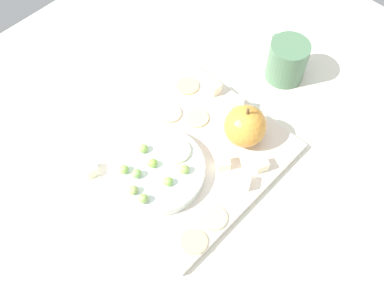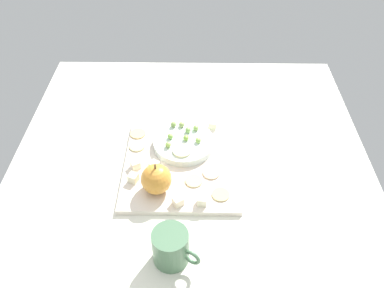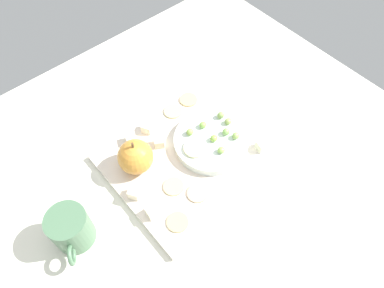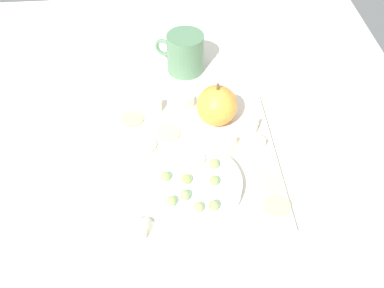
{
  "view_description": "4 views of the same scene",
  "coord_description": "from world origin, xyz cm",
  "px_view_note": "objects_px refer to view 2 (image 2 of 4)",
  "views": [
    {
      "loc": [
        32.34,
        31.34,
        71.74
      ],
      "look_at": [
        3.67,
        3.92,
        8.19
      ],
      "focal_mm": 41.2,
      "sensor_mm": 36.0,
      "label": 1
    },
    {
      "loc": [
        -69.9,
        -1.42,
        79.51
      ],
      "look_at": [
        6.21,
        -0.33,
        9.0
      ],
      "focal_mm": 37.4,
      "sensor_mm": 36.0,
      "label": 2
    },
    {
      "loc": [
        -22.27,
        -29.51,
        71.72
      ],
      "look_at": [
        5.43,
        2.7,
        8.49
      ],
      "focal_mm": 33.68,
      "sensor_mm": 36.0,
      "label": 3
    },
    {
      "loc": [
        58.93,
        -1.86,
        64.7
      ],
      "look_at": [
        4.01,
        2.77,
        8.34
      ],
      "focal_mm": 44.53,
      "sensor_mm": 36.0,
      "label": 4
    }
  ],
  "objects_px": {
    "cheese_cube_3": "(178,201)",
    "grape_3": "(168,145)",
    "cracker_0": "(211,174)",
    "grape_6": "(196,128)",
    "grape_1": "(188,130)",
    "grape_7": "(173,124)",
    "platter": "(181,165)",
    "cheese_cube_4": "(135,165)",
    "serving_dish": "(184,143)",
    "apple_slice_0": "(182,151)",
    "grape_2": "(186,138)",
    "cheese_cube_1": "(213,125)",
    "apple_whole": "(156,179)",
    "cracker_3": "(138,134)",
    "cheese_cube_5": "(154,166)",
    "cracker_2": "(194,181)",
    "cup": "(171,247)",
    "cheese_cube_2": "(202,201)",
    "cracker_1": "(137,146)",
    "grape_5": "(198,140)",
    "grape_0": "(182,124)",
    "cheese_cube_0": "(133,178)",
    "grape_4": "(170,136)",
    "cracker_4": "(221,195)"
  },
  "relations": [
    {
      "from": "apple_whole",
      "to": "grape_1",
      "type": "relative_size",
      "value": 4.42
    },
    {
      "from": "grape_2",
      "to": "cheese_cube_1",
      "type": "bearing_deg",
      "value": -44.81
    },
    {
      "from": "serving_dish",
      "to": "apple_slice_0",
      "type": "xyz_separation_m",
      "value": [
        -0.04,
        0.0,
        0.01
      ]
    },
    {
      "from": "cheese_cube_2",
      "to": "cheese_cube_3",
      "type": "relative_size",
      "value": 1.0
    },
    {
      "from": "cheese_cube_3",
      "to": "cracker_0",
      "type": "xyz_separation_m",
      "value": [
        0.1,
        -0.08,
        -0.01
      ]
    },
    {
      "from": "cheese_cube_0",
      "to": "grape_4",
      "type": "xyz_separation_m",
      "value": [
        0.14,
        -0.09,
        0.02
      ]
    },
    {
      "from": "cheese_cube_3",
      "to": "cheese_cube_0",
      "type": "bearing_deg",
      "value": 57.44
    },
    {
      "from": "apple_whole",
      "to": "cracker_0",
      "type": "height_order",
      "value": "apple_whole"
    },
    {
      "from": "grape_3",
      "to": "cheese_cube_5",
      "type": "bearing_deg",
      "value": 151.83
    },
    {
      "from": "grape_3",
      "to": "grape_5",
      "type": "distance_m",
      "value": 0.08
    },
    {
      "from": "cheese_cube_5",
      "to": "cracker_1",
      "type": "relative_size",
      "value": 0.51
    },
    {
      "from": "serving_dish",
      "to": "grape_0",
      "type": "distance_m",
      "value": 0.06
    },
    {
      "from": "cracker_2",
      "to": "grape_3",
      "type": "xyz_separation_m",
      "value": [
        0.1,
        0.07,
        0.03
      ]
    },
    {
      "from": "serving_dish",
      "to": "cup",
      "type": "distance_m",
      "value": 0.34
    },
    {
      "from": "cracker_2",
      "to": "cracker_3",
      "type": "xyz_separation_m",
      "value": [
        0.18,
        0.16,
        0.0
      ]
    },
    {
      "from": "cheese_cube_5",
      "to": "grape_3",
      "type": "height_order",
      "value": "grape_3"
    },
    {
      "from": "grape_3",
      "to": "grape_6",
      "type": "height_order",
      "value": "same"
    },
    {
      "from": "grape_1",
      "to": "grape_7",
      "type": "relative_size",
      "value": 1.0
    },
    {
      "from": "grape_1",
      "to": "cracker_3",
      "type": "bearing_deg",
      "value": 85.05
    },
    {
      "from": "cheese_cube_3",
      "to": "grape_3",
      "type": "relative_size",
      "value": 1.3
    },
    {
      "from": "cheese_cube_0",
      "to": "cheese_cube_2",
      "type": "distance_m",
      "value": 0.19
    },
    {
      "from": "cheese_cube_0",
      "to": "grape_6",
      "type": "bearing_deg",
      "value": -41.65
    },
    {
      "from": "cheese_cube_5",
      "to": "grape_5",
      "type": "xyz_separation_m",
      "value": [
        0.08,
        -0.11,
        0.02
      ]
    },
    {
      "from": "cheese_cube_3",
      "to": "grape_6",
      "type": "relative_size",
      "value": 1.3
    },
    {
      "from": "grape_2",
      "to": "grape_6",
      "type": "xyz_separation_m",
      "value": [
        0.04,
        -0.03,
        0.0
      ]
    },
    {
      "from": "serving_dish",
      "to": "cheese_cube_4",
      "type": "distance_m",
      "value": 0.15
    },
    {
      "from": "cheese_cube_0",
      "to": "cheese_cube_2",
      "type": "xyz_separation_m",
      "value": [
        -0.07,
        -0.17,
        0.0
      ]
    },
    {
      "from": "grape_4",
      "to": "grape_6",
      "type": "distance_m",
      "value": 0.08
    },
    {
      "from": "cheese_cube_0",
      "to": "cracker_0",
      "type": "bearing_deg",
      "value": -82.54
    },
    {
      "from": "apple_whole",
      "to": "cheese_cube_5",
      "type": "height_order",
      "value": "apple_whole"
    },
    {
      "from": "cheese_cube_2",
      "to": "cracker_1",
      "type": "height_order",
      "value": "cheese_cube_2"
    },
    {
      "from": "platter",
      "to": "cheese_cube_4",
      "type": "bearing_deg",
      "value": 99.02
    },
    {
      "from": "cheese_cube_5",
      "to": "grape_2",
      "type": "xyz_separation_m",
      "value": [
        0.09,
        -0.08,
        0.02
      ]
    },
    {
      "from": "cracker_4",
      "to": "cup",
      "type": "bearing_deg",
      "value": 146.14
    },
    {
      "from": "cracker_0",
      "to": "grape_1",
      "type": "xyz_separation_m",
      "value": [
        0.14,
        0.06,
        0.03
      ]
    },
    {
      "from": "apple_whole",
      "to": "cheese_cube_3",
      "type": "relative_size",
      "value": 3.4
    },
    {
      "from": "grape_2",
      "to": "grape_3",
      "type": "distance_m",
      "value": 0.05
    },
    {
      "from": "cheese_cube_5",
      "to": "serving_dish",
      "type": "bearing_deg",
      "value": -39.76
    },
    {
      "from": "cracker_1",
      "to": "grape_2",
      "type": "xyz_separation_m",
      "value": [
        0.01,
        -0.13,
        0.03
      ]
    },
    {
      "from": "cracker_1",
      "to": "grape_4",
      "type": "relative_size",
      "value": 2.56
    },
    {
      "from": "grape_0",
      "to": "cheese_cube_4",
      "type": "bearing_deg",
      "value": 141.03
    },
    {
      "from": "cheese_cube_1",
      "to": "cracker_0",
      "type": "bearing_deg",
      "value": 177.24
    },
    {
      "from": "cheese_cube_2",
      "to": "cup",
      "type": "bearing_deg",
      "value": 154.69
    },
    {
      "from": "grape_0",
      "to": "grape_1",
      "type": "xyz_separation_m",
      "value": [
        -0.02,
        -0.02,
        0.0
      ]
    },
    {
      "from": "cheese_cube_0",
      "to": "cheese_cube_5",
      "type": "relative_size",
      "value": 1.0
    },
    {
      "from": "grape_0",
      "to": "cheese_cube_1",
      "type": "bearing_deg",
      "value": -77.7
    },
    {
      "from": "grape_0",
      "to": "apple_whole",
      "type": "bearing_deg",
      "value": 166.0
    },
    {
      "from": "cheese_cube_5",
      "to": "platter",
      "type": "bearing_deg",
      "value": -72.13
    },
    {
      "from": "grape_4",
      "to": "grape_6",
      "type": "height_order",
      "value": "same"
    },
    {
      "from": "apple_whole",
      "to": "cracker_3",
      "type": "xyz_separation_m",
      "value": [
        0.2,
        0.07,
        -0.04
      ]
    }
  ]
}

